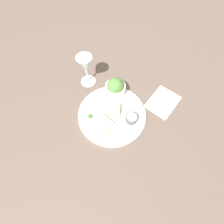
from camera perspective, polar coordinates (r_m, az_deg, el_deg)
The scene contains 9 objects.
ground_plane at distance 0.82m, azimuth -0.00°, elevation -1.12°, with size 4.00×4.00×0.00m, color brown.
dinner_plate at distance 0.81m, azimuth -0.00°, elevation -0.90°, with size 0.31×0.31×0.01m.
salad_bowl at distance 0.84m, azimuth 1.10°, elevation 7.96°, with size 0.10×0.10×0.09m.
sauce_ramekin at distance 0.78m, azimuth 6.36°, elevation -2.04°, with size 0.05×0.05×0.03m.
cheese_toast_near at distance 0.81m, azimuth -0.60°, elevation 1.03°, with size 0.11×0.09×0.03m.
cheese_toast_far at distance 0.77m, azimuth -3.09°, elevation -4.74°, with size 0.10×0.09×0.03m.
wine_glass at distance 0.85m, azimuth -8.70°, elevation 14.82°, with size 0.08×0.08×0.17m.
garnish at distance 0.80m, azimuth -7.37°, elevation -1.38°, with size 0.02×0.02×0.02m.
napkin at distance 0.89m, azimuth 16.27°, elevation 3.24°, with size 0.20×0.19×0.01m.
Camera 1 is at (0.13, 0.35, 0.73)m, focal length 28.00 mm.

